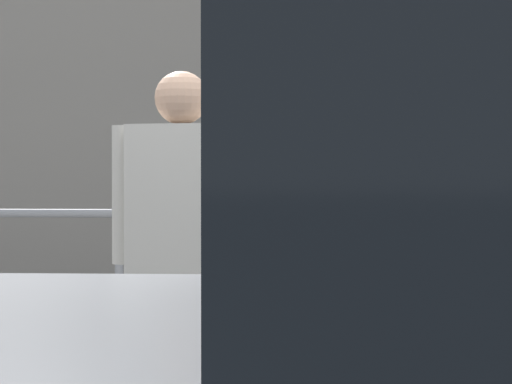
# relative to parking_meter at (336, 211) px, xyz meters

# --- Properties ---
(parking_meter) EXTENTS (0.18, 0.19, 1.52)m
(parking_meter) POSITION_rel_parking_meter_xyz_m (0.00, 0.00, 0.00)
(parking_meter) COLOR slate
(parking_meter) RESTS_ON sidewalk_curb
(pedestrian_at_meter) EXTENTS (0.66, 0.41, 1.71)m
(pedestrian_at_meter) POSITION_rel_parking_meter_xyz_m (-0.65, 0.17, -0.14)
(pedestrian_at_meter) COLOR brown
(pedestrian_at_meter) RESTS_ON sidewalk_curb
(background_railing) EXTENTS (24.06, 0.06, 1.04)m
(background_railing) POSITION_rel_parking_meter_xyz_m (-0.33, 2.56, -0.38)
(background_railing) COLOR gray
(background_railing) RESTS_ON sidewalk_curb
(backdrop_wall) EXTENTS (32.00, 0.50, 3.43)m
(backdrop_wall) POSITION_rel_parking_meter_xyz_m (-0.33, 5.65, 0.46)
(backdrop_wall) COLOR gray
(backdrop_wall) RESTS_ON ground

